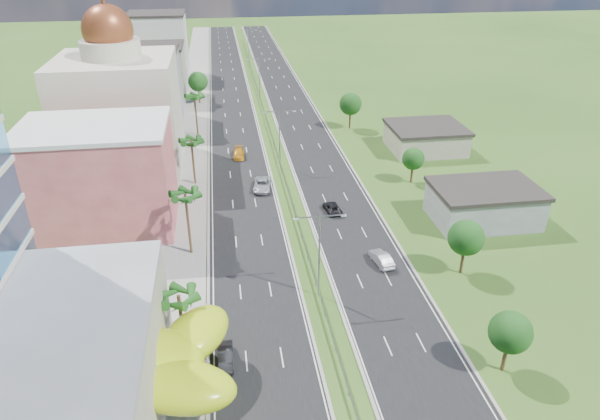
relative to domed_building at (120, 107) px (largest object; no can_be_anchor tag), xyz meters
name	(u,v)px	position (x,y,z in m)	size (l,w,h in m)	color
ground	(336,352)	(28.00, -55.00, -11.35)	(500.00, 500.00, 0.00)	#2D5119
road_left	(232,108)	(20.50, 35.00, -11.33)	(11.00, 260.00, 0.04)	black
road_right	(291,105)	(35.50, 35.00, -11.33)	(11.00, 260.00, 0.04)	black
sidewalk_left	(193,109)	(11.00, 35.00, -11.29)	(7.00, 260.00, 0.12)	gray
median_guardrail	(269,127)	(28.00, 16.99, -10.74)	(0.10, 216.06, 0.76)	gray
streetlight_median_b	(319,247)	(28.00, -45.00, -4.61)	(6.04, 0.25, 11.00)	gray
streetlight_median_c	(279,133)	(28.00, -5.00, -4.61)	(6.04, 0.25, 11.00)	gray
streetlight_median_d	(259,75)	(28.00, 40.00, -4.61)	(6.04, 0.25, 11.00)	gray
streetlight_median_e	(248,43)	(28.00, 85.00, -4.61)	(6.04, 0.25, 11.00)	gray
lime_canopy	(126,363)	(8.00, -59.00, -6.36)	(18.00, 15.00, 7.40)	#B1CC13
pink_shophouse	(101,179)	(0.00, -23.00, -3.85)	(20.00, 15.00, 15.00)	#BC4D54
domed_building	(120,107)	(0.00, 0.00, 0.00)	(20.00, 20.00, 28.70)	beige
midrise_grey	(143,89)	(1.00, 25.00, -3.35)	(16.00, 15.00, 16.00)	gray
midrise_beige	(153,73)	(1.00, 47.00, -4.85)	(16.00, 15.00, 13.00)	#A09784
midrise_white	(159,47)	(1.00, 70.00, -2.35)	(16.00, 15.00, 18.00)	silver
shed_near	(484,205)	(56.00, -30.00, -8.85)	(15.00, 10.00, 5.00)	gray
shed_far	(425,139)	(58.00, 0.00, -9.15)	(14.00, 12.00, 4.40)	#A09784
palm_tree_b	(179,299)	(12.50, -53.00, -4.29)	(3.60, 3.60, 8.10)	#47301C
palm_tree_c	(185,197)	(12.50, -33.00, -2.85)	(3.60, 3.60, 9.60)	#47301C
palm_tree_d	(191,143)	(12.50, -10.00, -3.81)	(3.60, 3.60, 8.60)	#47301C
palm_tree_e	(195,98)	(12.50, 15.00, -3.05)	(3.60, 3.60, 9.40)	#47301C
leafy_tree_lfar	(198,82)	(12.50, 40.00, -5.78)	(4.90, 4.90, 8.05)	#47301C
leafy_tree_ra	(510,332)	(44.00, -60.00, -6.58)	(4.20, 4.20, 6.90)	#47301C
leafy_tree_rb	(466,238)	(47.00, -43.00, -6.18)	(4.55, 4.55, 7.47)	#47301C
leafy_tree_rc	(413,159)	(50.00, -15.00, -6.98)	(3.85, 3.85, 6.33)	#47301C
leafy_tree_rd	(351,104)	(46.00, 15.00, -5.78)	(4.90, 4.90, 8.05)	#47301C
car_dark_left	(225,357)	(16.60, -54.86, -10.59)	(1.53, 4.39, 1.45)	black
car_silver_mid_left	(262,185)	(23.87, -14.10, -10.49)	(2.75, 5.96, 1.66)	#AEB0B6
car_yellow_far_left	(239,153)	(20.67, 1.37, -10.57)	(2.08, 5.12, 1.49)	orange
car_silver_right	(381,258)	(37.43, -39.48, -10.52)	(1.68, 4.82, 1.59)	#A3A4AA
car_dark_far_right	(332,208)	(34.03, -23.91, -10.66)	(2.17, 4.70, 1.31)	black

